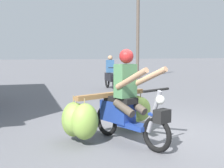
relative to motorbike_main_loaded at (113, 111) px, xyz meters
The scene contains 4 objects.
ground_plane 1.03m from the motorbike_main_loaded, ahead, with size 120.00×120.00×0.00m, color slate.
motorbike_main_loaded is the anchor object (origin of this frame).
motorbike_distant_ahead_left 6.99m from the motorbike_main_loaded, 73.78° to the left, with size 0.50×1.62×1.40m.
utility_pole 12.37m from the motorbike_main_loaded, 66.12° to the left, with size 0.18×0.18×6.71m, color brown.
Camera 1 is at (-2.41, -4.84, 1.53)m, focal length 47.12 mm.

